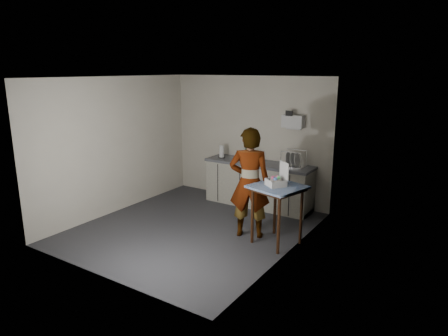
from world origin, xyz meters
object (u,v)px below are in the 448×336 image
Objects in this scene: dark_bottle at (247,154)px; dish_rack at (293,163)px; kitchen_counter at (258,185)px; standing_man at (250,183)px; side_table at (277,193)px; paper_towel at (222,152)px; soda_can at (257,159)px; soap_bottle at (249,155)px; bakery_box at (277,181)px.

dark_bottle is 1.01m from dish_rack.
standing_man is at bearing -67.77° from kitchen_counter.
side_table is at bearing -75.38° from dish_rack.
side_table reaches higher than kitchen_counter.
side_table is 3.69× the size of paper_towel.
kitchen_counter is at bearing -32.39° from soda_can.
bakery_box reaches higher than soap_bottle.
soda_can is at bearing 147.61° from kitchen_counter.
soda_can is (-0.64, 1.46, 0.05)m from standing_man.
dish_rack is at bearing -117.78° from standing_man.
side_table is 3.61× the size of dark_bottle.
side_table is 2.07m from dark_bottle.
soda_can is 0.26m from dark_bottle.
kitchen_counter is at bearing 28.94° from soap_bottle.
soda_can is at bearing -3.59° from dark_bottle.
soap_bottle is at bearing -50.52° from dark_bottle.
dark_bottle is at bearing -81.92° from standing_man.
soap_bottle is at bearing -83.01° from standing_man.
paper_towel is at bearing -170.01° from dark_bottle.
kitchen_counter is 1.61m from standing_man.
dish_rack is at bearing 9.77° from soap_bottle.
bakery_box is at bearing 153.93° from standing_man.
side_table is at bearing -35.64° from paper_towel.
side_table is at bearing -52.10° from soda_can.
kitchen_counter is 2.34× the size of side_table.
soap_bottle is at bearing 148.48° from side_table.
paper_towel reaches higher than soda_can.
standing_man is 1.60m from soda_can.
paper_towel reaches higher than kitchen_counter.
dish_rack reaches higher than kitchen_counter.
paper_towel is 2.40m from bakery_box.
bakery_box is at bearing -166.81° from side_table.
kitchen_counter is 1.05m from paper_towel.
standing_man is 4.87× the size of bakery_box.
paper_towel is at bearing 159.43° from side_table.
standing_man is 14.74× the size of soda_can.
side_table is at bearing 153.98° from standing_man.
bakery_box reaches higher than dark_bottle.
side_table is at bearing -46.58° from soap_bottle.
dish_rack is at bearing 3.59° from paper_towel.
dish_rack is 1.55m from bakery_box.
soda_can is at bearing 5.88° from paper_towel.
paper_towel is at bearing -177.00° from kitchen_counter.
soap_bottle is at bearing -170.23° from dish_rack.
paper_towel is at bearing -66.59° from standing_man.
soda_can is at bearing -89.23° from standing_man.
kitchen_counter is 0.66m from soap_bottle.
dish_rack reaches higher than soda_can.
dark_bottle is at bearing 9.99° from paper_towel.
soda_can is at bearing 163.31° from bakery_box.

